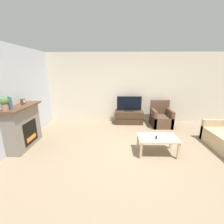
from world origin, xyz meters
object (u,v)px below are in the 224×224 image
mantel_vase_left (9,103)px  tv (129,104)px  coffee_table (157,139)px  remote (156,137)px  fireplace (23,126)px  mantel_clock (23,102)px  armchair (161,118)px  tv_stand (129,117)px  potted_plant (4,103)px

mantel_vase_left → tv: 3.82m
coffee_table → remote: (-0.04, -0.02, 0.07)m
fireplace → mantel_clock: 0.66m
fireplace → mantel_vase_left: bearing=-87.4°
mantel_vase_left → armchair: (4.18, 2.07, -1.01)m
mantel_clock → tv: bearing=31.3°
tv_stand → armchair: (1.19, -0.24, 0.05)m
remote → armchair: bearing=89.4°
tv_stand → coffee_table: 2.30m
fireplace → mantel_clock: bearing=81.9°
remote → mantel_vase_left: bearing=-160.4°
fireplace → mantel_clock: mantel_clock is taller
tv_stand → tv: tv is taller
potted_plant → remote: size_ratio=2.09×
mantel_clock → potted_plant: size_ratio=0.46×
tv_stand → coffee_table: tv_stand is taller
mantel_clock → armchair: 4.57m
mantel_clock → armchair: (4.18, 1.58, -0.94)m
mantel_clock → remote: 3.59m
tv_stand → remote: size_ratio=6.95×
mantel_clock → tv_stand: size_ratio=0.14×
fireplace → remote: bearing=-5.1°
tv → remote: (0.49, -2.25, -0.32)m
armchair → coffee_table: (-0.66, -1.99, 0.08)m
tv → coffee_table: size_ratio=0.98×
mantel_vase_left → coffee_table: bearing=1.4°
mantel_vase_left → tv_stand: 3.93m
potted_plant → remote: (3.48, 0.21, -0.90)m
mantel_vase_left → coffee_table: (3.52, 0.08, -0.93)m
potted_plant → tv: size_ratio=0.34×
fireplace → mantel_clock: (0.02, 0.12, 0.65)m
fireplace → armchair: size_ratio=1.32×
mantel_clock → potted_plant: 0.66m
tv → armchair: 1.30m
mantel_vase_left → mantel_clock: mantel_vase_left is taller
mantel_vase_left → mantel_clock: 0.50m
mantel_clock → remote: bearing=-7.1°
armchair → tv_stand: bearing=168.5°
fireplace → mantel_clock: size_ratio=8.27×
mantel_clock → potted_plant: (-0.00, -0.65, 0.11)m
tv_stand → armchair: 1.21m
potted_plant → coffee_table: 3.66m
fireplace → mantel_vase_left: (0.02, -0.37, 0.72)m
remote → mantel_clock: bearing=-168.6°
mantel_clock → coffee_table: 3.64m
mantel_vase_left → potted_plant: potted_plant is taller
armchair → coffee_table: 2.10m
potted_plant → mantel_clock: bearing=89.9°
tv_stand → coffee_table: (0.53, -2.23, 0.13)m
mantel_clock → tv_stand: bearing=31.3°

